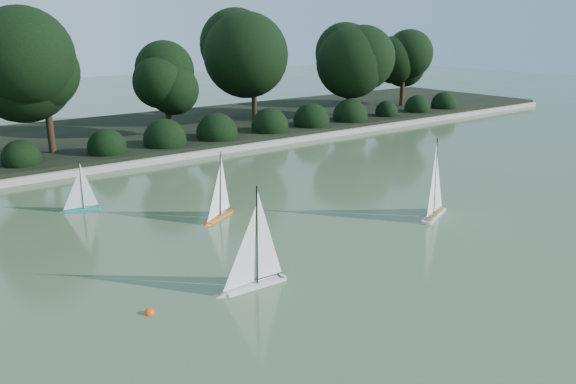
{
  "coord_description": "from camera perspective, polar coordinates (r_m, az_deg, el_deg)",
  "views": [
    {
      "loc": [
        -7.33,
        -6.19,
        3.87
      ],
      "look_at": [
        -0.81,
        2.33,
        0.7
      ],
      "focal_mm": 35.0,
      "sensor_mm": 36.0,
      "label": 1
    }
  ],
  "objects": [
    {
      "name": "race_buoy",
      "position": [
        8.29,
        -13.91,
        -11.89
      ],
      "size": [
        0.16,
        0.16,
        0.16
      ],
      "primitive_type": "sphere",
      "color": "#EC470C",
      "rests_on": "ground"
    },
    {
      "name": "sailboat_white_a",
      "position": [
        8.66,
        -3.97,
        -8.15
      ],
      "size": [
        1.26,
        0.25,
        1.73
      ],
      "color": "silver",
      "rests_on": "ground"
    },
    {
      "name": "sailboat_orange",
      "position": [
        11.76,
        -7.23,
        -1.66
      ],
      "size": [
        1.03,
        0.68,
        1.52
      ],
      "color": "orange",
      "rests_on": "ground"
    },
    {
      "name": "ground",
      "position": [
        10.35,
        11.54,
        -5.87
      ],
      "size": [
        80.0,
        80.0,
        0.0
      ],
      "primitive_type": "plane",
      "color": "#425734",
      "rests_on": "ground"
    },
    {
      "name": "shrub_hedge",
      "position": [
        18.01,
        -12.74,
        5.1
      ],
      "size": [
        29.1,
        1.1,
        1.1
      ],
      "color": "black",
      "rests_on": "ground"
    },
    {
      "name": "sailboat_teal",
      "position": [
        13.05,
        -20.53,
        -1.01
      ],
      "size": [
        0.87,
        0.37,
        1.19
      ],
      "color": "#129C95",
      "rests_on": "ground"
    },
    {
      "name": "pond_coping",
      "position": [
        17.29,
        -11.4,
        3.5
      ],
      "size": [
        40.0,
        0.35,
        0.18
      ],
      "primitive_type": "cube",
      "color": "gray",
      "rests_on": "ground"
    },
    {
      "name": "sailboat_white_b",
      "position": [
        12.32,
        14.83,
        -1.05
      ],
      "size": [
        1.28,
        0.67,
        1.81
      ],
      "color": "silver",
      "rests_on": "ground"
    },
    {
      "name": "tree_line",
      "position": [
        19.63,
        -11.77,
        12.53
      ],
      "size": [
        26.31,
        3.93,
        4.39
      ],
      "color": "black",
      "rests_on": "ground"
    },
    {
      "name": "far_bank",
      "position": [
        20.88,
        -16.32,
        5.53
      ],
      "size": [
        40.0,
        8.0,
        0.3
      ],
      "primitive_type": "cube",
      "color": "black",
      "rests_on": "ground"
    }
  ]
}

